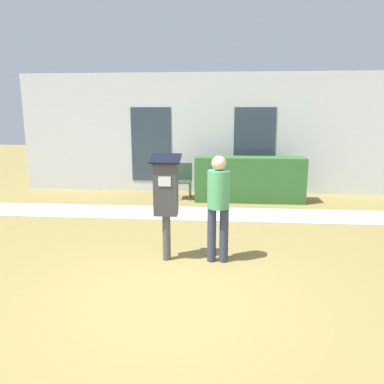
# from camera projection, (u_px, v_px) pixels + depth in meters

# --- Properties ---
(ground_plane) EXTENTS (40.00, 40.00, 0.00)m
(ground_plane) POSITION_uv_depth(u_px,v_px,m) (171.00, 299.00, 4.46)
(ground_plane) COLOR olive
(sidewalk) EXTENTS (12.00, 1.10, 0.02)m
(sidewalk) POSITION_uv_depth(u_px,v_px,m) (195.00, 214.00, 8.14)
(sidewalk) COLOR beige
(sidewalk) RESTS_ON ground
(building_facade) EXTENTS (10.00, 0.26, 3.20)m
(building_facade) POSITION_uv_depth(u_px,v_px,m) (203.00, 134.00, 10.19)
(building_facade) COLOR silver
(building_facade) RESTS_ON ground
(parking_meter) EXTENTS (0.44, 0.31, 1.59)m
(parking_meter) POSITION_uv_depth(u_px,v_px,m) (166.00, 194.00, 5.44)
(parking_meter) COLOR #4C4C4C
(parking_meter) RESTS_ON ground
(person_standing) EXTENTS (0.32, 0.32, 1.58)m
(person_standing) POSITION_uv_depth(u_px,v_px,m) (218.00, 201.00, 5.40)
(person_standing) COLOR #333851
(person_standing) RESTS_ON ground
(outdoor_chair_left) EXTENTS (0.44, 0.44, 0.90)m
(outdoor_chair_left) POSITION_uv_depth(u_px,v_px,m) (183.00, 178.00, 9.56)
(outdoor_chair_left) COLOR #334738
(outdoor_chair_left) RESTS_ON ground
(outdoor_chair_middle) EXTENTS (0.44, 0.44, 0.90)m
(outdoor_chair_middle) POSITION_uv_depth(u_px,v_px,m) (233.00, 179.00, 9.37)
(outdoor_chair_middle) COLOR #334738
(outdoor_chair_middle) RESTS_ON ground
(outdoor_chair_right) EXTENTS (0.44, 0.44, 0.90)m
(outdoor_chair_right) POSITION_uv_depth(u_px,v_px,m) (285.00, 180.00, 9.31)
(outdoor_chair_right) COLOR #334738
(outdoor_chair_right) RESTS_ON ground
(hedge_row) EXTENTS (2.67, 0.60, 1.10)m
(hedge_row) POSITION_uv_depth(u_px,v_px,m) (249.00, 179.00, 9.22)
(hedge_row) COLOR #33662D
(hedge_row) RESTS_ON ground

